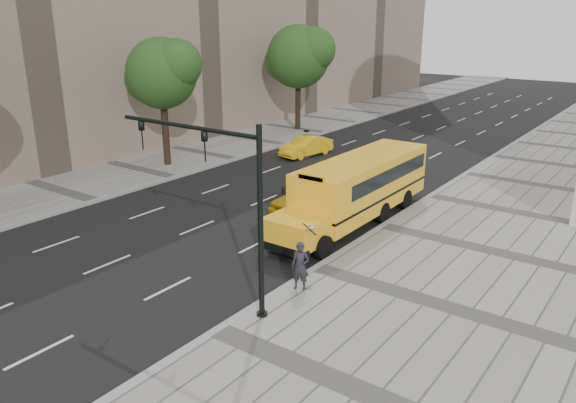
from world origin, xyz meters
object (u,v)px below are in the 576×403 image
Objects in this scene: taxi_near at (311,196)px; tree_b at (162,73)px; pedestrian at (300,266)px; traffic_signal at (225,192)px; tree_c at (299,56)px; taxi_far at (306,146)px; school_bus at (359,185)px.

tree_b is at bearing -179.63° from taxi_near.
pedestrian is (4.56, -7.50, 0.23)m from taxi_near.
traffic_signal is (3.19, -9.73, 3.29)m from taxi_near.
tree_b is at bearing 143.50° from traffic_signal.
tree_c is 30.66m from traffic_signal.
traffic_signal is (10.03, -19.28, 3.41)m from taxi_far.
taxi_far is at bearing 117.48° from traffic_signal.
tree_c reaches higher than tree_b.
pedestrian is at bearing -50.01° from taxi_near.
tree_b is 1.73× the size of taxi_near.
pedestrian is at bearing 58.50° from traffic_signal.
pedestrian is 0.28× the size of traffic_signal.
pedestrian is 4.02m from traffic_signal.
taxi_near reaches higher than taxi_far.
tree_b reaches higher than taxi_far.
tree_b is 19.51m from traffic_signal.
school_bus is 2.70m from taxi_near.
taxi_near is (12.42, -1.82, -5.19)m from tree_b.
tree_b is 1.28× the size of traffic_signal.
tree_c reaches higher than traffic_signal.
school_bus is (14.90, -16.24, -4.43)m from tree_c.
pedestrian reaches higher than taxi_near.
taxi_near is (12.40, -16.59, -5.39)m from tree_c.
tree_b is 15.58m from school_bus.
pedestrian is at bearing -46.10° from taxi_far.
tree_b is 10.92m from taxi_far.
taxi_near is 8.78m from pedestrian.
taxi_far is 0.65× the size of traffic_signal.
tree_c reaches higher than taxi_near.
taxi_far is at bearing 135.40° from school_bus.
tree_b is 1.97× the size of taxi_far.
tree_c reaches higher than taxi_far.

